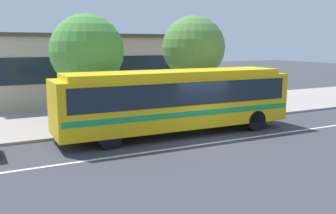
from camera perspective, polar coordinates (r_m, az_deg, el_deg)
name	(u,v)px	position (r m, az deg, el deg)	size (l,w,h in m)	color
ground_plane	(204,138)	(16.73, 5.51, -4.79)	(120.00, 120.00, 0.00)	#373A41
sidewalk_slab	(144,113)	(22.49, -3.66, -0.88)	(60.00, 8.00, 0.12)	#9E928A
lane_stripe_center	(214,143)	(16.09, 7.05, -5.39)	(56.00, 0.16, 0.01)	silver
transit_bus	(176,98)	(17.17, 1.29, 1.44)	(11.07, 2.68, 2.94)	gold
pedestrian_waiting_near_sign	(163,100)	(20.29, -0.84, 1.04)	(0.35, 0.35, 1.72)	navy
pedestrian_walking_along_curb	(103,107)	(18.46, -9.85, -0.07)	(0.43, 0.43, 1.65)	#3B2943
bus_stop_sign	(223,87)	(20.60, 8.29, 2.98)	(0.14, 0.44, 2.64)	gray
street_tree_near_stop	(87,51)	(20.21, -12.22, 8.27)	(3.87, 3.87, 5.57)	brown
street_tree_mid_block	(194,48)	(22.12, 3.91, 9.00)	(3.66, 3.66, 5.65)	brown
station_building	(81,67)	(29.04, -13.12, 5.94)	(14.52, 8.54, 4.80)	#B9A994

